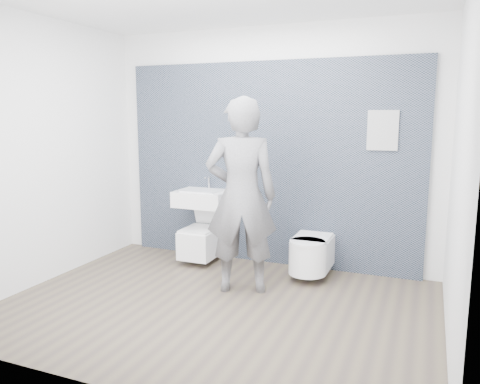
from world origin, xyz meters
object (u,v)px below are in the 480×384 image
at_px(washbasin, 203,198).
at_px(visitor, 241,196).
at_px(toilet_square, 202,240).
at_px(toilet_rounded, 310,254).

relative_size(washbasin, visitor, 0.32).
xyz_separation_m(toilet_square, toilet_rounded, (1.37, -0.07, 0.00)).
relative_size(toilet_square, visitor, 0.38).
relative_size(toilet_square, toilet_rounded, 1.10).
bearing_deg(washbasin, visitor, -42.37).
bearing_deg(toilet_square, toilet_rounded, -2.75).
distance_m(washbasin, visitor, 1.10).
xyz_separation_m(toilet_rounded, visitor, (-0.57, -0.62, 0.71)).
bearing_deg(washbasin, toilet_square, -90.00).
xyz_separation_m(washbasin, toilet_square, (0.00, -0.04, -0.52)).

